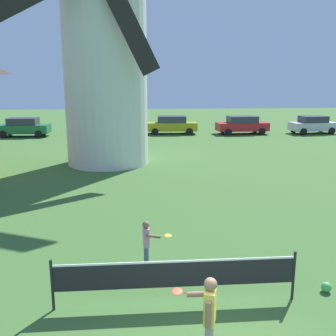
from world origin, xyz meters
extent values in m
cylinder|color=silver|center=(-2.81, 16.79, 5.36)|extent=(4.47, 4.47, 10.73)
cylinder|color=black|center=(-2.96, 2.19, 0.55)|extent=(0.06, 0.06, 1.10)
cylinder|color=black|center=(2.06, 2.19, 0.55)|extent=(0.06, 0.06, 1.10)
cube|color=black|center=(-0.45, 2.19, 0.68)|extent=(4.98, 0.01, 0.55)
cube|color=white|center=(-0.45, 2.19, 0.97)|extent=(4.98, 0.02, 0.04)
cube|color=#E5CC4C|center=(-0.05, 0.55, 0.96)|extent=(0.27, 0.36, 0.59)
sphere|color=#89664C|center=(-0.05, 0.55, 1.35)|extent=(0.22, 0.22, 0.22)
cylinder|color=#89664C|center=(-0.12, 0.35, 0.94)|extent=(0.09, 0.09, 0.44)
cylinder|color=#89664C|center=(-0.18, 0.79, 1.04)|extent=(0.46, 0.23, 0.17)
cylinder|color=#D84C33|center=(-0.35, 0.85, 1.04)|extent=(0.22, 0.09, 0.04)
ellipsoid|color=#D84C33|center=(-0.56, 0.92, 1.04)|extent=(0.25, 0.28, 0.03)
cylinder|color=slate|center=(-1.02, 4.04, 0.27)|extent=(0.11, 0.11, 0.54)
cylinder|color=slate|center=(-1.01, 3.90, 0.27)|extent=(0.11, 0.11, 0.54)
cube|color=pink|center=(-1.01, 3.97, 0.78)|extent=(0.16, 0.27, 0.48)
sphere|color=#89664C|center=(-1.01, 3.97, 1.11)|extent=(0.18, 0.18, 0.18)
cylinder|color=#89664C|center=(-1.02, 4.14, 0.76)|extent=(0.08, 0.08, 0.36)
cylinder|color=#89664C|center=(-0.84, 3.82, 0.85)|extent=(0.37, 0.10, 0.14)
cylinder|color=yellow|center=(-0.70, 3.83, 0.85)|extent=(0.22, 0.04, 0.04)
ellipsoid|color=yellow|center=(-0.48, 3.85, 0.85)|extent=(0.19, 0.25, 0.03)
sphere|color=#4CB259|center=(2.93, 2.41, 0.11)|extent=(0.23, 0.23, 0.23)
cube|color=#1E6638|center=(-10.60, 28.20, 0.65)|extent=(4.24, 1.80, 0.70)
cube|color=#2D333D|center=(-10.60, 28.20, 1.28)|extent=(2.39, 1.55, 0.56)
cylinder|color=black|center=(-9.15, 29.01, 0.30)|extent=(0.60, 0.19, 0.60)
cylinder|color=black|center=(-9.19, 27.31, 0.30)|extent=(0.60, 0.19, 0.60)
cylinder|color=black|center=(-12.01, 29.08, 0.30)|extent=(0.60, 0.19, 0.60)
cylinder|color=black|center=(-12.05, 27.38, 0.30)|extent=(0.60, 0.19, 0.60)
cube|color=silver|center=(-4.35, 28.81, 0.65)|extent=(4.08, 1.80, 0.70)
cube|color=#2D333D|center=(-4.35, 28.81, 1.28)|extent=(2.30, 1.55, 0.56)
cylinder|color=black|center=(-2.96, 29.62, 0.30)|extent=(0.60, 0.20, 0.60)
cylinder|color=black|center=(-3.00, 27.92, 0.30)|extent=(0.60, 0.20, 0.60)
cylinder|color=black|center=(-5.70, 29.69, 0.30)|extent=(0.60, 0.20, 0.60)
cylinder|color=black|center=(-5.74, 27.99, 0.30)|extent=(0.60, 0.20, 0.60)
cube|color=#999919|center=(1.89, 28.95, 0.65)|extent=(4.42, 1.83, 0.70)
cube|color=#2D333D|center=(1.89, 28.95, 1.28)|extent=(2.49, 1.57, 0.56)
cylinder|color=black|center=(3.41, 29.75, 0.30)|extent=(0.61, 0.20, 0.60)
cylinder|color=black|center=(3.36, 28.05, 0.30)|extent=(0.61, 0.20, 0.60)
cylinder|color=black|center=(0.43, 29.84, 0.30)|extent=(0.61, 0.20, 0.60)
cylinder|color=black|center=(0.38, 28.14, 0.30)|extent=(0.61, 0.20, 0.60)
cube|color=red|center=(8.05, 28.35, 0.65)|extent=(4.56, 2.01, 0.70)
cube|color=#2D333D|center=(8.05, 28.35, 1.28)|extent=(2.59, 1.67, 0.56)
cylinder|color=black|center=(9.50, 29.31, 0.30)|extent=(0.61, 0.22, 0.60)
cylinder|color=black|center=(9.62, 27.61, 0.30)|extent=(0.61, 0.22, 0.60)
cylinder|color=black|center=(6.48, 29.09, 0.30)|extent=(0.61, 0.22, 0.60)
cylinder|color=black|center=(6.60, 27.39, 0.30)|extent=(0.61, 0.22, 0.60)
cube|color=silver|center=(14.32, 28.06, 0.65)|extent=(4.09, 2.10, 0.70)
cube|color=#2D333D|center=(14.32, 28.06, 1.28)|extent=(2.35, 1.72, 0.56)
cylinder|color=black|center=(15.56, 29.05, 0.30)|extent=(0.62, 0.24, 0.60)
cylinder|color=black|center=(15.74, 27.36, 0.30)|extent=(0.62, 0.24, 0.60)
cylinder|color=black|center=(12.90, 28.77, 0.30)|extent=(0.62, 0.24, 0.60)
cylinder|color=black|center=(13.08, 27.08, 0.30)|extent=(0.62, 0.24, 0.60)
camera|label=1|loc=(-1.21, -5.12, 4.58)|focal=41.68mm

